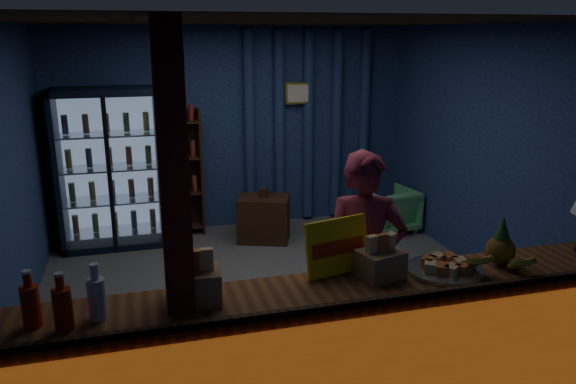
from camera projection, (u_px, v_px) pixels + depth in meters
name	position (u px, v px, depth m)	size (l,w,h in m)	color
ground	(276.00, 294.00, 5.59)	(4.60, 4.60, 0.00)	#515154
room_walls	(275.00, 138.00, 5.16)	(4.60, 4.60, 4.60)	navy
counter	(347.00, 353.00, 3.69)	(4.40, 0.57, 0.99)	brown
support_post	(178.00, 252.00, 3.20)	(0.16, 0.16, 2.60)	maroon
beverage_cooler	(111.00, 169.00, 6.71)	(1.20, 0.62, 1.90)	black
bottle_shelf	(182.00, 173.00, 7.10)	(0.50, 0.28, 1.60)	#3D2013
curtain_folds	(308.00, 127.00, 7.47)	(1.74, 0.14, 2.50)	navy
framed_picture	(299.00, 93.00, 7.27)	(0.36, 0.04, 0.28)	gold
shopkeeper	(364.00, 264.00, 4.17)	(0.62, 0.41, 1.70)	maroon
green_chair	(390.00, 210.00, 7.31)	(0.60, 0.62, 0.56)	#63C67B
side_table	(264.00, 218.00, 6.97)	(0.73, 0.63, 0.67)	#3D2013
yellow_sign	(337.00, 247.00, 3.72)	(0.48, 0.20, 0.37)	yellow
soda_bottles	(64.00, 302.00, 3.06)	(0.44, 0.18, 0.33)	red
snack_box_left	(194.00, 283.00, 3.34)	(0.33, 0.28, 0.33)	#906846
snack_box_centre	(380.00, 262.00, 3.68)	(0.33, 0.29, 0.29)	#906846
pastry_tray	(445.00, 268.00, 3.77)	(0.51, 0.51, 0.08)	silver
banana_bunches	(495.00, 262.00, 3.74)	(0.48, 0.29, 0.16)	gold
pineapple	(501.00, 246.00, 3.86)	(0.20, 0.20, 0.34)	brown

